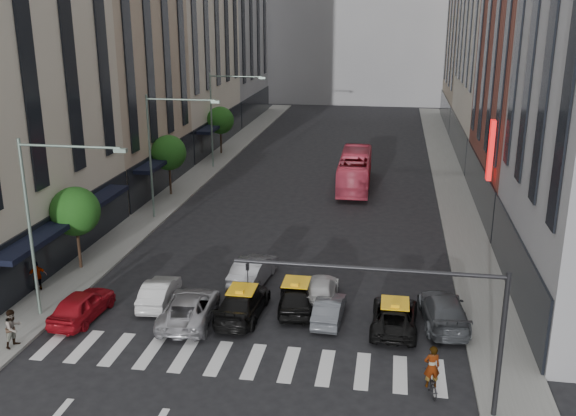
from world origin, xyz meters
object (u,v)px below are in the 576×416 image
at_px(streetlamp_far, 221,108).
at_px(streetlamp_mid, 162,141).
at_px(bus, 355,170).
at_px(car_red, 82,305).
at_px(motorcycle, 431,383).
at_px(streetlamp_near, 45,206).
at_px(taxi_center, 296,296).
at_px(car_white_front, 159,292).
at_px(taxi_left, 242,303).
at_px(pedestrian_far, 37,276).
at_px(pedestrian_near, 13,328).

bearing_deg(streetlamp_far, streetlamp_mid, -90.00).
height_order(streetlamp_far, bus, streetlamp_far).
distance_m(car_red, motorcycle, 17.35).
bearing_deg(motorcycle, streetlamp_near, -24.62).
distance_m(streetlamp_mid, streetlamp_far, 16.00).
distance_m(car_red, taxi_center, 10.78).
height_order(car_white_front, taxi_center, taxi_center).
height_order(streetlamp_far, taxi_left, streetlamp_far).
relative_size(streetlamp_near, car_white_front, 2.21).
distance_m(bus, motorcycle, 31.28).
bearing_deg(car_red, streetlamp_near, 7.46).
bearing_deg(streetlamp_far, motorcycle, -62.89).
relative_size(car_red, bus, 0.40).
bearing_deg(pedestrian_far, bus, -158.87).
relative_size(taxi_center, motorcycle, 2.71).
bearing_deg(taxi_left, streetlamp_far, -71.35).
distance_m(taxi_left, taxi_center, 2.83).
height_order(taxi_left, pedestrian_near, pedestrian_near).
relative_size(streetlamp_near, pedestrian_near, 4.99).
height_order(streetlamp_near, streetlamp_mid, same).
bearing_deg(motorcycle, taxi_left, -43.63).
bearing_deg(bus, motorcycle, 98.39).
height_order(streetlamp_near, pedestrian_far, streetlamp_near).
bearing_deg(bus, streetlamp_mid, 39.45).
distance_m(taxi_center, pedestrian_far, 14.26).
height_order(car_red, taxi_left, car_red).
bearing_deg(streetlamp_far, taxi_left, -73.19).
height_order(motorcycle, pedestrian_near, pedestrian_near).
height_order(taxi_center, motorcycle, taxi_center).
bearing_deg(pedestrian_far, motorcycle, 126.88).
distance_m(bus, pedestrian_near, 33.27).
height_order(taxi_left, bus, bus).
xyz_separation_m(streetlamp_far, taxi_left, (9.17, -30.34, -5.17)).
relative_size(streetlamp_far, pedestrian_near, 4.99).
bearing_deg(streetlamp_near, car_red, 4.35).
xyz_separation_m(streetlamp_near, pedestrian_far, (-2.53, 2.62, -4.92)).
height_order(car_red, car_white_front, car_red).
bearing_deg(bus, car_red, 65.41).
height_order(streetlamp_mid, car_red, streetlamp_mid).
bearing_deg(pedestrian_near, streetlamp_far, 15.17).
distance_m(motorcycle, pedestrian_far, 21.70).
distance_m(bus, pedestrian_far, 29.16).
height_order(car_white_front, taxi_left, taxi_left).
relative_size(streetlamp_near, streetlamp_far, 1.00).
height_order(streetlamp_far, taxi_center, streetlamp_far).
bearing_deg(taxi_center, streetlamp_far, -74.86).
distance_m(taxi_center, bus, 24.38).
bearing_deg(motorcycle, car_white_front, -36.94).
bearing_deg(car_white_front, streetlamp_far, -86.17).
distance_m(streetlamp_near, streetlamp_mid, 16.00).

